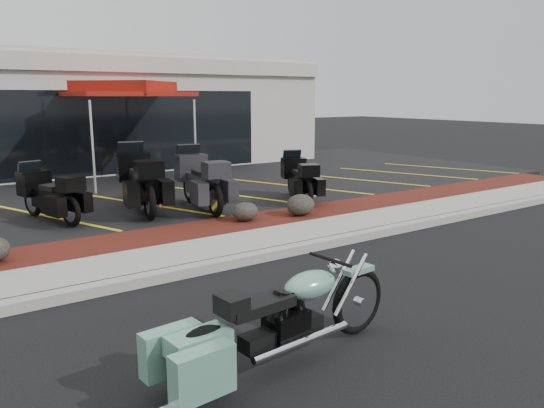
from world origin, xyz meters
TOP-DOWN VIEW (x-y plane):
  - ground at (0.00, 0.00)m, footprint 90.00×90.00m
  - curb at (0.00, 0.90)m, footprint 24.00×0.25m
  - sidewalk at (0.00, 1.60)m, footprint 24.00×1.20m
  - mulch_bed at (0.00, 2.80)m, footprint 24.00×1.20m
  - upper_lot at (0.00, 8.20)m, footprint 26.00×9.60m
  - dealership_building at (0.00, 14.47)m, footprint 18.00×8.16m
  - boulder_mid at (1.01, 2.84)m, footprint 0.54×0.45m
  - boulder_right at (2.24, 2.62)m, footprint 0.63×0.53m
  - hero_cruiser at (-0.51, -1.99)m, footprint 2.92×0.99m
  - touring_black_front at (-2.42, 5.76)m, footprint 1.31×2.15m
  - touring_black_mid at (-0.23, 5.81)m, footprint 1.38×2.65m
  - touring_grey at (0.95, 5.25)m, footprint 1.24×2.49m
  - touring_black_rear at (3.51, 4.63)m, footprint 1.46×2.13m
  - traffic_cone at (-1.37, 7.36)m, footprint 0.36×0.36m
  - popup_canopy at (0.90, 9.17)m, footprint 3.99×3.99m

SIDE VIEW (x-z plane):
  - ground at x=0.00m, z-range 0.00..0.00m
  - curb at x=0.00m, z-range 0.00..0.15m
  - sidewalk at x=0.00m, z-range 0.00..0.15m
  - upper_lot at x=0.00m, z-range 0.00..0.15m
  - mulch_bed at x=0.00m, z-range 0.00..0.16m
  - boulder_mid at x=1.01m, z-range 0.16..0.54m
  - boulder_right at x=2.24m, z-range 0.16..0.61m
  - traffic_cone at x=-1.37m, z-range 0.15..0.65m
  - hero_cruiser at x=-0.51m, z-range 0.00..1.01m
  - touring_black_rear at x=3.51m, z-range 0.15..1.31m
  - touring_black_front at x=-2.42m, z-range 0.15..1.32m
  - touring_grey at x=0.95m, z-range 0.15..1.54m
  - touring_black_mid at x=-0.23m, z-range 0.15..1.62m
  - dealership_building at x=0.00m, z-range 0.01..4.01m
  - popup_canopy at x=0.90m, z-range 1.33..4.23m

